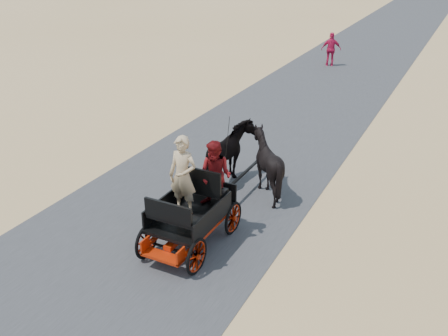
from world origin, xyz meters
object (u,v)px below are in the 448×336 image
at_px(horse_right, 267,164).
at_px(pedestrian, 331,49).
at_px(horse_left, 229,156).
at_px(carriage, 191,229).

distance_m(horse_right, pedestrian, 14.94).
relative_size(horse_left, pedestrian, 1.16).
xyz_separation_m(horse_right, pedestrian, (-2.50, 14.73, 0.01)).
bearing_deg(horse_left, horse_right, -180.00).
xyz_separation_m(horse_left, pedestrian, (-1.40, 14.73, 0.02)).
relative_size(carriage, horse_left, 1.20).
bearing_deg(carriage, horse_left, 100.39).
xyz_separation_m(horse_left, horse_right, (1.10, 0.00, 0.00)).
bearing_deg(horse_right, pedestrian, -80.39).
relative_size(carriage, horse_right, 1.41).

